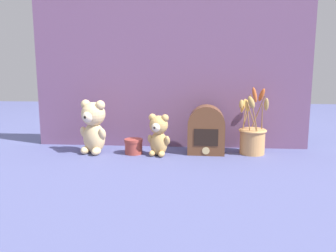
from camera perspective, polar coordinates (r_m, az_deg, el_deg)
ground_plane at (r=1.54m, az=-0.06°, el=-4.72°), size 4.00×4.00×0.00m
backdrop_wall at (r=1.66m, az=0.41°, el=8.41°), size 1.27×0.02×0.69m
teddy_bear_large at (r=1.59m, az=-11.90°, el=0.04°), size 0.13×0.12×0.24m
teddy_bear_medium at (r=1.52m, az=-1.54°, el=-1.30°), size 0.10×0.09×0.18m
flower_vase at (r=1.60m, az=13.38°, el=-1.65°), size 0.13×0.16×0.30m
vintage_radio at (r=1.56m, az=6.16°, el=-0.74°), size 0.16×0.11×0.21m
decorative_tin_tall at (r=1.57m, az=-5.54°, el=-3.25°), size 0.08×0.08×0.07m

